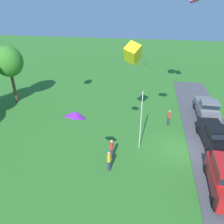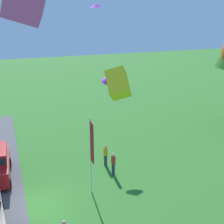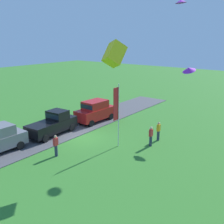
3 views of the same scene
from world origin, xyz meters
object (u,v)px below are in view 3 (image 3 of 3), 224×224
object	(u,v)px
flag_banner	(117,108)
kite_delta_mid_center	(181,1)
kite_delta_trailing_tail	(189,69)
person_beside_suv	(151,136)
car_pickup_by_flagpole	(53,123)
car_suv_mid_row	(95,110)
kite_box_over_trees	(114,54)
person_watching_sky	(158,131)
person_on_lawn	(56,145)

from	to	relation	value
flag_banner	kite_delta_mid_center	size ratio (longest dim) A/B	5.63
kite_delta_mid_center	kite_delta_trailing_tail	xyz separation A→B (m)	(-0.21, 1.08, -5.63)
person_beside_suv	kite_delta_mid_center	xyz separation A→B (m)	(-4.08, 0.08, 10.88)
car_pickup_by_flagpole	person_beside_suv	bearing A→B (deg)	110.10
car_suv_mid_row	person_beside_suv	xyz separation A→B (m)	(2.18, 8.05, -0.42)
kite_box_over_trees	kite_delta_trailing_tail	xyz separation A→B (m)	(-7.98, 2.22, -1.62)
person_watching_sky	kite_box_over_trees	xyz separation A→B (m)	(5.20, -0.98, 6.87)
flag_banner	kite_delta_mid_center	world-z (taller)	kite_delta_mid_center
car_pickup_by_flagpole	person_watching_sky	world-z (taller)	car_pickup_by_flagpole
person_watching_sky	person_beside_suv	bearing A→B (deg)	3.11
kite_box_over_trees	kite_delta_mid_center	bearing A→B (deg)	171.63
person_on_lawn	person_watching_sky	bearing A→B (deg)	148.33
car_suv_mid_row	person_on_lawn	bearing A→B (deg)	21.27
kite_delta_mid_center	kite_delta_trailing_tail	bearing A→B (deg)	101.23
car_pickup_by_flagpole	person_on_lawn	size ratio (longest dim) A/B	2.99
person_on_lawn	car_pickup_by_flagpole	bearing A→B (deg)	-128.41
person_on_lawn	flag_banner	xyz separation A→B (m)	(-4.23, 2.67, 2.49)
kite_box_over_trees	person_on_lawn	bearing A→B (deg)	-56.66
person_beside_suv	kite_delta_trailing_tail	size ratio (longest dim) A/B	1.45
kite_box_over_trees	kite_delta_trailing_tail	size ratio (longest dim) A/B	1.22
flag_banner	car_pickup_by_flagpole	bearing A→B (deg)	-79.30
person_watching_sky	kite_box_over_trees	world-z (taller)	kite_box_over_trees
person_beside_suv	flag_banner	xyz separation A→B (m)	(1.93, -2.13, 2.49)
person_on_lawn	flag_banner	distance (m)	5.59
person_watching_sky	person_on_lawn	bearing A→B (deg)	-31.67
car_suv_mid_row	person_beside_suv	distance (m)	8.35
person_watching_sky	kite_delta_trailing_tail	world-z (taller)	kite_delta_trailing_tail
person_on_lawn	person_beside_suv	size ratio (longest dim) A/B	1.00
person_beside_suv	kite_box_over_trees	xyz separation A→B (m)	(3.69, -1.06, 6.87)
person_on_lawn	kite_delta_mid_center	size ratio (longest dim) A/B	1.81
person_on_lawn	kite_delta_trailing_tail	bearing A→B (deg)	150.27
car_suv_mid_row	kite_box_over_trees	world-z (taller)	kite_box_over_trees
car_pickup_by_flagpole	kite_delta_trailing_tail	bearing A→B (deg)	127.32
person_on_lawn	person_beside_suv	xyz separation A→B (m)	(-6.16, 4.81, 0.00)
car_pickup_by_flagpole	kite_box_over_trees	xyz separation A→B (m)	(0.55, 7.54, 6.64)
car_suv_mid_row	kite_box_over_trees	size ratio (longest dim) A/B	3.24
person_watching_sky	kite_delta_trailing_tail	bearing A→B (deg)	156.00
flag_banner	car_suv_mid_row	bearing A→B (deg)	-124.76
car_pickup_by_flagpole	kite_delta_mid_center	size ratio (longest dim) A/B	5.41
car_pickup_by_flagpole	kite_box_over_trees	distance (m)	10.06
kite_box_over_trees	flag_banner	bearing A→B (deg)	-148.78
flag_banner	kite_box_over_trees	xyz separation A→B (m)	(1.77, 1.07, 4.38)
car_suv_mid_row	kite_delta_mid_center	distance (m)	13.39
car_pickup_by_flagpole	person_beside_suv	world-z (taller)	car_pickup_by_flagpole
car_pickup_by_flagpole	person_watching_sky	xyz separation A→B (m)	(-4.65, 8.52, -0.23)
person_on_lawn	kite_delta_trailing_tail	xyz separation A→B (m)	(-10.45, 5.97, 5.25)
car_suv_mid_row	car_pickup_by_flagpole	distance (m)	5.36
person_beside_suv	kite_delta_trailing_tail	world-z (taller)	kite_delta_trailing_tail
car_pickup_by_flagpole	person_on_lawn	distance (m)	4.85
kite_delta_trailing_tail	person_on_lawn	bearing A→B (deg)	-29.73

